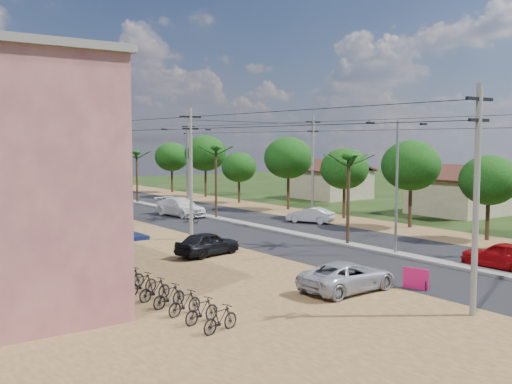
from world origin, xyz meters
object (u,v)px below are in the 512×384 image
(car_red_near, at_px, (504,256))
(car_parked_dark, at_px, (208,244))
(car_parked_silver, at_px, (348,277))
(roadside_sign, at_px, (416,279))
(car_white_far, at_px, (181,207))
(parked_scooter_row, at_px, (148,286))
(car_silver_mid, at_px, (310,216))

(car_red_near, relative_size, car_parked_dark, 1.06)
(car_parked_silver, height_order, roadside_sign, car_parked_silver)
(car_white_far, xyz_separation_m, parked_scooter_row, (-14.57, -23.71, -0.31))
(car_red_near, bearing_deg, car_white_far, -85.56)
(car_parked_dark, bearing_deg, car_white_far, -35.81)
(roadside_sign, xyz_separation_m, parked_scooter_row, (-10.57, 5.90, 0.00))
(car_parked_dark, bearing_deg, parked_scooter_row, 121.19)
(car_silver_mid, bearing_deg, car_red_near, 54.93)
(car_white_far, bearing_deg, roadside_sign, -104.33)
(parked_scooter_row, bearing_deg, car_red_near, -18.71)
(car_parked_silver, bearing_deg, roadside_sign, -121.72)
(car_silver_mid, xyz_separation_m, car_parked_dark, (-14.08, -6.97, 0.08))
(car_red_near, distance_m, roadside_sign, 7.00)
(car_parked_silver, bearing_deg, car_white_far, -16.21)
(car_parked_silver, bearing_deg, car_parked_dark, 1.55)
(car_red_near, bearing_deg, parked_scooter_row, -20.05)
(car_parked_silver, distance_m, car_parked_dark, 10.91)
(car_white_far, bearing_deg, car_parked_dark, -120.48)
(car_red_near, distance_m, car_parked_silver, 9.93)
(car_red_near, relative_size, car_parked_silver, 0.92)
(car_red_near, height_order, car_parked_silver, car_red_near)
(car_white_far, bearing_deg, car_silver_mid, -64.09)
(car_red_near, height_order, car_white_far, car_white_far)
(car_silver_mid, height_order, car_parked_dark, car_parked_dark)
(car_red_near, xyz_separation_m, car_silver_mid, (3.50, 19.47, -0.12))
(car_white_far, relative_size, roadside_sign, 4.80)
(car_silver_mid, bearing_deg, car_parked_dark, 1.47)
(car_parked_dark, distance_m, parked_scooter_row, 9.58)
(car_silver_mid, distance_m, parked_scooter_row, 25.04)
(car_white_far, distance_m, car_parked_silver, 28.86)
(car_silver_mid, xyz_separation_m, roadside_sign, (-10.50, -19.42, -0.14))
(car_red_near, height_order, car_silver_mid, car_red_near)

